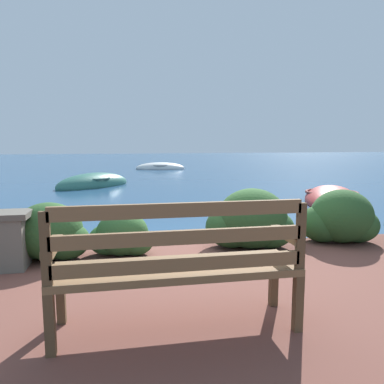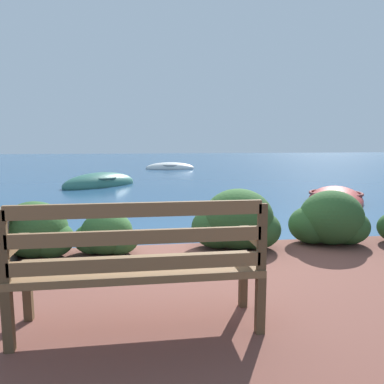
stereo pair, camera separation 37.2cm
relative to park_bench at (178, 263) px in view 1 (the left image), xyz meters
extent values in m
plane|color=navy|center=(0.42, 2.14, -0.71)|extent=(80.00, 80.00, 0.00)
cube|color=brown|center=(-0.81, 0.26, -0.29)|extent=(0.06, 0.06, 0.40)
cube|color=brown|center=(0.81, 0.26, -0.29)|extent=(0.06, 0.06, 0.40)
cube|color=brown|center=(-0.81, -0.16, -0.29)|extent=(0.06, 0.06, 0.40)
cube|color=brown|center=(0.81, -0.16, -0.29)|extent=(0.06, 0.06, 0.40)
cube|color=brown|center=(0.00, 0.05, -0.06)|extent=(1.68, 0.48, 0.05)
cube|color=brown|center=(0.00, -0.16, 0.04)|extent=(1.60, 0.04, 0.09)
cube|color=brown|center=(0.00, -0.16, 0.22)|extent=(1.60, 0.04, 0.09)
cube|color=brown|center=(0.00, -0.16, 0.39)|extent=(1.60, 0.04, 0.09)
cube|color=brown|center=(-0.81, -0.16, 0.19)|extent=(0.06, 0.04, 0.45)
cube|color=brown|center=(0.81, -0.16, 0.19)|extent=(0.06, 0.04, 0.45)
cube|color=brown|center=(-0.81, 0.05, 0.14)|extent=(0.07, 0.43, 0.05)
cube|color=brown|center=(0.81, 0.05, 0.14)|extent=(0.07, 0.43, 0.05)
ellipsoid|color=#284C23|center=(-1.17, 1.84, -0.17)|extent=(0.75, 0.67, 0.63)
ellipsoid|color=#284C23|center=(-1.37, 1.89, -0.26)|extent=(0.56, 0.50, 0.45)
ellipsoid|color=#284C23|center=(-0.98, 1.80, -0.28)|extent=(0.52, 0.47, 0.41)
ellipsoid|color=#2D5628|center=(-0.37, 1.83, -0.23)|extent=(0.60, 0.54, 0.51)
ellipsoid|color=#2D5628|center=(-0.53, 1.88, -0.31)|extent=(0.45, 0.40, 0.36)
ellipsoid|color=#2D5628|center=(-0.22, 1.80, -0.32)|extent=(0.42, 0.38, 0.33)
ellipsoid|color=#284C23|center=(1.19, 1.84, -0.12)|extent=(0.86, 0.78, 0.73)
ellipsoid|color=#284C23|center=(0.96, 1.91, -0.23)|extent=(0.65, 0.58, 0.52)
ellipsoid|color=#284C23|center=(1.41, 1.80, -0.25)|extent=(0.60, 0.54, 0.47)
ellipsoid|color=#284C23|center=(2.42, 1.87, -0.14)|extent=(0.81, 0.73, 0.69)
ellipsoid|color=#284C23|center=(2.19, 1.93, -0.24)|extent=(0.61, 0.55, 0.48)
ellipsoid|color=#284C23|center=(2.62, 1.83, -0.26)|extent=(0.57, 0.51, 0.44)
ellipsoid|color=#9E2D28|center=(4.90, 6.20, -0.66)|extent=(2.79, 3.58, 0.61)
torus|color=brown|center=(4.90, 6.20, -0.49)|extent=(1.77, 1.77, 0.07)
cube|color=#846647|center=(5.15, 6.64, -0.52)|extent=(0.96, 0.61, 0.04)
cube|color=#846647|center=(4.69, 5.84, -0.52)|extent=(0.96, 0.61, 0.04)
ellipsoid|color=#336B5B|center=(-1.30, 10.39, -0.65)|extent=(2.83, 2.71, 0.80)
torus|color=#304F46|center=(-1.30, 10.39, -0.43)|extent=(1.60, 1.60, 0.07)
cube|color=#846647|center=(-0.98, 10.67, -0.46)|extent=(0.69, 0.75, 0.04)
cube|color=#846647|center=(-1.56, 10.16, -0.46)|extent=(0.69, 0.75, 0.04)
ellipsoid|color=silver|center=(1.69, 17.59, -0.66)|extent=(2.70, 1.40, 0.63)
torus|color=gray|center=(1.69, 17.59, -0.48)|extent=(1.28, 1.28, 0.07)
cube|color=#846647|center=(1.30, 17.62, -0.51)|extent=(0.21, 0.94, 0.04)
cube|color=#846647|center=(2.01, 17.55, -0.51)|extent=(0.21, 0.94, 0.04)
camera|label=1|loc=(-0.36, -2.42, 0.82)|focal=35.00mm
camera|label=2|loc=(0.01, -2.48, 0.82)|focal=35.00mm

